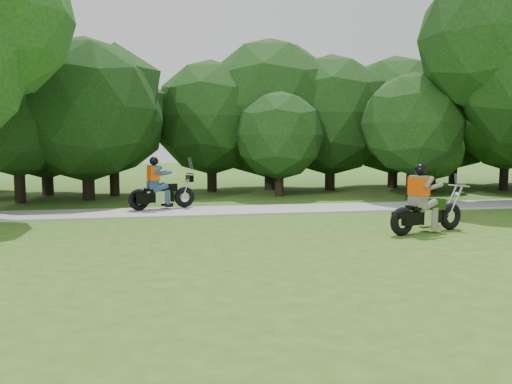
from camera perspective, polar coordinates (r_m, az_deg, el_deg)
name	(u,v)px	position (r m, az deg, el deg)	size (l,w,h in m)	color
ground	(349,264)	(10.22, 10.63, -8.13)	(100.00, 100.00, 0.00)	#355919
walkway	(268,210)	(17.78, 1.33, -2.01)	(60.00, 2.20, 0.06)	gray
tree_line	(243,116)	(24.30, -1.53, 8.63)	(40.13, 12.33, 7.56)	black
chopper_motorcycle	(424,208)	(14.03, 18.65, -1.72)	(2.54, 1.24, 1.85)	black
touring_motorcycle	(158,190)	(17.88, -11.14, 0.20)	(2.37, 1.29, 1.86)	black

